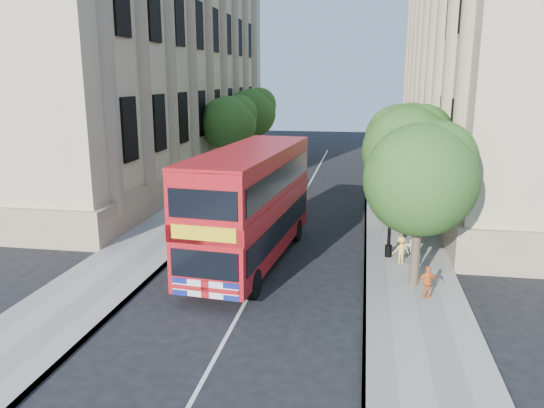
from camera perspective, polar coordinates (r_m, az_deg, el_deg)
The scene contains 17 objects.
ground at distance 17.98m, azimuth -3.34°, elevation -11.31°, with size 120.00×120.00×0.00m, color black.
pavement_right at distance 27.00m, azimuth 13.65°, elevation -2.97°, with size 3.50×80.00×0.12m, color gray.
pavement_left at distance 28.58m, azimuth -10.01°, elevation -1.88°, with size 3.50×80.00×0.12m, color gray.
building_right at distance 41.12m, azimuth 24.80°, elevation 14.34°, with size 12.00×38.00×18.00m, color tan.
building_left at distance 43.62m, azimuth -14.40°, elevation 15.02°, with size 12.00×38.00×18.00m, color tan.
tree_right_near at distance 19.29m, azimuth 15.81°, elevation 3.17°, with size 4.00×4.00×6.08m.
tree_right_mid at distance 25.18m, azimuth 14.54°, elevation 6.01°, with size 4.20×4.20×6.37m.
tree_right_far at distance 31.14m, azimuth 13.71°, elevation 7.18°, with size 4.00×4.00×6.15m.
tree_left_far at distance 39.27m, azimuth -4.57°, elevation 8.94°, with size 4.00×4.00×6.30m.
tree_left_back at distance 47.02m, azimuth -2.12°, elevation 10.04°, with size 4.20×4.20×6.65m.
lamp_post at distance 22.47m, azimuth 12.68°, elevation 0.23°, with size 0.32×0.32×5.16m.
double_decker_bus at distance 21.61m, azimuth -2.31°, elevation 0.20°, with size 3.55×10.26×4.65m.
box_van at distance 29.38m, azimuth -3.52°, elevation 1.26°, with size 1.96×4.73×2.70m.
police_constable at distance 18.51m, azimuth -2.63°, elevation -7.38°, with size 0.69×0.45×1.89m, color black.
woman_pedestrian at distance 22.29m, azimuth 14.95°, elevation -4.39°, with size 0.73×0.57×1.49m, color beige.
child_a at distance 19.10m, azimuth 16.40°, elevation -8.06°, with size 0.68×0.28×1.16m, color orange.
child_b at distance 22.30m, azimuth 13.69°, elevation -4.80°, with size 0.73×0.42×1.12m, color #F2D352.
Camera 1 is at (3.83, -15.87, 7.54)m, focal length 35.00 mm.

